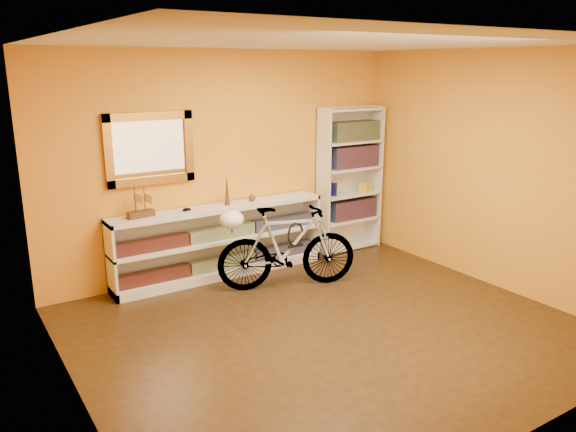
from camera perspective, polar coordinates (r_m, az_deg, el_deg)
floor at (r=5.48m, az=4.03°, el=-11.30°), size 4.50×4.00×0.01m
ceiling at (r=4.92m, az=4.61°, el=17.10°), size 4.50×4.00×0.01m
back_wall at (r=6.72m, az=-6.04°, el=5.30°), size 4.50×0.01×2.60m
left_wall at (r=4.14m, az=-21.54°, el=-1.77°), size 0.01×4.00×2.60m
right_wall at (r=6.63m, az=20.15°, el=4.33°), size 0.01×4.00×2.60m
gilt_mirror at (r=6.28m, az=-13.74°, el=6.60°), size 0.98×0.06×0.78m
wall_socket at (r=7.39m, az=0.49°, el=-2.11°), size 0.09×0.02×0.09m
console_unit at (r=6.67m, az=-6.76°, el=-2.54°), size 2.60×0.35×0.85m
cd_row_lower at (r=6.73m, az=-6.62°, el=-4.65°), size 2.50×0.13×0.14m
cd_row_upper at (r=6.62m, az=-6.72°, el=-1.67°), size 2.50×0.13×0.14m
model_ship at (r=6.18m, az=-14.69°, el=1.41°), size 0.30×0.15×0.34m
toy_car at (r=6.39m, az=-10.15°, el=0.53°), size 0.00×0.00×0.00m
bronze_ornament at (r=6.55m, az=-6.17°, el=2.64°), size 0.06×0.06×0.36m
decorative_orb at (r=6.73m, az=-3.65°, el=1.82°), size 0.08×0.08×0.08m
bookcase at (r=7.56m, az=6.21°, el=3.67°), size 0.90×0.30×1.90m
book_row_a at (r=7.68m, az=6.41°, el=0.75°), size 0.70×0.22×0.26m
book_row_b at (r=7.54m, az=6.57°, el=5.99°), size 0.70×0.22×0.28m
book_row_c at (r=7.49m, az=6.65°, el=8.52°), size 0.70×0.22×0.25m
travel_mug at (r=7.40m, az=4.66°, el=2.70°), size 0.08×0.08×0.17m
red_tin at (r=7.37m, az=4.96°, el=8.14°), size 0.17×0.17×0.17m
yellow_bag at (r=7.71m, az=7.82°, el=2.94°), size 0.20×0.17×0.13m
bicycle at (r=6.27m, az=-0.08°, el=-3.17°), size 0.92×1.64×0.94m
helmet at (r=6.06m, az=-5.70°, el=-0.36°), size 0.27×0.25×0.20m
u_lock at (r=6.24m, az=0.76°, el=-1.88°), size 0.21×0.02×0.21m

